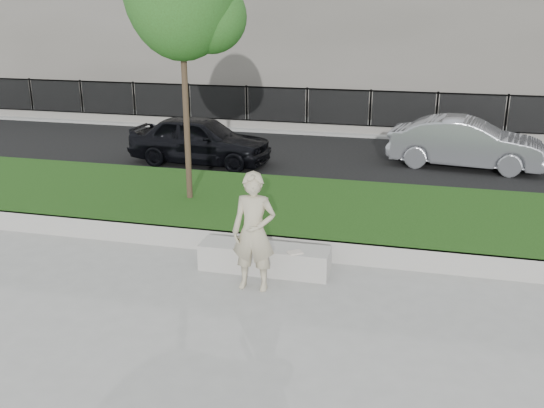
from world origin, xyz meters
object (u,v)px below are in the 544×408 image
(man, at_px, (254,232))
(book, at_px, (295,252))
(car_silver, at_px, (466,143))
(stone_bench, at_px, (265,258))
(car_dark, at_px, (200,140))

(man, relative_size, book, 8.43)
(car_silver, bearing_deg, stone_bench, 162.27)
(stone_bench, distance_m, car_dark, 7.50)
(man, bearing_deg, book, 40.51)
(man, relative_size, car_dark, 0.48)
(book, bearing_deg, car_silver, 34.37)
(man, bearing_deg, stone_bench, 89.68)
(stone_bench, distance_m, book, 0.64)
(man, bearing_deg, car_silver, 66.36)
(man, height_order, car_silver, man)
(man, xyz_separation_m, car_silver, (3.66, 8.60, -0.24))
(book, relative_size, car_dark, 0.06)
(stone_bench, relative_size, book, 9.77)
(car_dark, height_order, car_silver, car_silver)
(car_silver, bearing_deg, book, 166.17)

